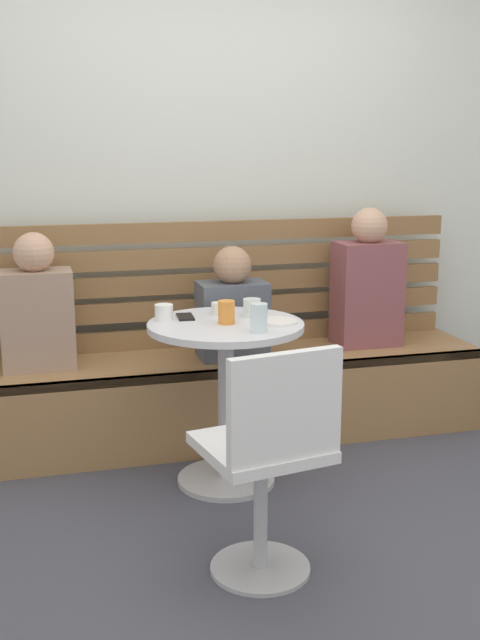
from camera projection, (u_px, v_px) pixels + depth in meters
ground at (302, 551)px, 2.87m from camera, size 8.00×8.00×0.00m
back_wall at (203, 153)px, 4.10m from camera, size 5.20×0.10×2.90m
booth_bench at (224, 397)px, 3.95m from camera, size 2.70×0.52×0.44m
booth_backrest at (213, 283)px, 4.06m from camera, size 2.65×0.04×0.66m
cafe_table at (226, 372)px, 3.36m from camera, size 0.68×0.68×0.74m
white_chair at (269, 455)px, 2.59m from camera, size 0.46×0.46×0.85m
person_adult at (367, 284)px, 4.06m from camera, size 0.34×0.22×0.73m
person_child_left at (232, 310)px, 3.83m from camera, size 0.34×0.22×0.57m
person_child_middle at (37, 309)px, 3.64m from camera, size 0.34×0.22×0.65m
cup_glass_short at (252, 308)px, 3.42m from camera, size 0.08×0.08×0.08m
cup_espresso_small at (217, 308)px, 3.47m from camera, size 0.06×0.06×0.05m
cup_glass_tall at (259, 318)px, 3.12m from camera, size 0.07×0.07×0.12m
cup_ceramic_white at (164, 312)px, 3.35m from camera, size 0.08×0.08×0.07m
cup_tumbler_orange at (226, 312)px, 3.28m from camera, size 0.07×0.07×0.10m
plate_small at (278, 322)px, 3.30m from camera, size 0.17×0.17×0.01m
phone_on_table at (185, 317)px, 3.40m from camera, size 0.08×0.14×0.01m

